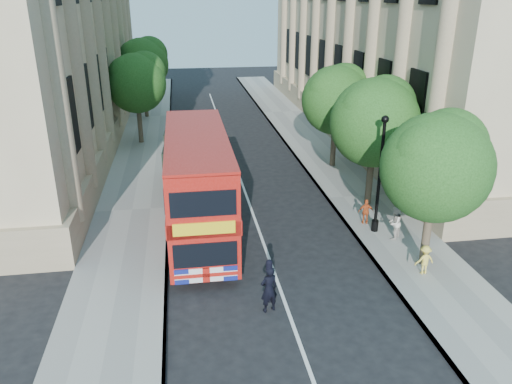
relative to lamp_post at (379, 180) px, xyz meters
name	(u,v)px	position (x,y,z in m)	size (l,w,h in m)	color
ground	(294,327)	(-5.00, -6.00, -2.51)	(120.00, 120.00, 0.00)	black
pavement_right	(359,197)	(0.75, 4.00, -2.45)	(3.50, 80.00, 0.12)	gray
pavement_left	(132,211)	(-10.75, 4.00, -2.45)	(3.50, 80.00, 0.12)	gray
building_right	(409,6)	(8.80, 18.00, 6.49)	(12.00, 38.00, 18.00)	tan
building_left	(10,7)	(-18.80, 18.00, 6.49)	(12.00, 38.00, 18.00)	tan
tree_right_near	(437,162)	(0.84, -2.97, 1.74)	(4.00, 4.00, 6.08)	#473828
tree_right_mid	(376,118)	(0.84, 3.03, 1.93)	(4.20, 4.20, 6.37)	#473828
tree_right_far	(337,96)	(0.84, 9.03, 1.80)	(4.00, 4.00, 6.15)	#473828
tree_left_far	(137,80)	(-10.96, 16.03, 1.93)	(4.00, 4.00, 6.30)	#473828
tree_left_back	(143,61)	(-10.96, 24.03, 2.20)	(4.20, 4.20, 6.65)	#473828
lamp_post	(379,180)	(0.00, 0.00, 0.00)	(0.32, 0.32, 5.16)	black
double_decker_bus	(198,182)	(-7.60, 1.09, -0.08)	(2.57, 9.52, 4.39)	#A6130B
box_van	(188,159)	(-7.91, 7.01, -0.95)	(2.55, 5.68, 3.19)	black
police_constable	(269,289)	(-5.63, -5.00, -1.68)	(0.61, 0.40, 1.67)	black
woman_pedestrian	(394,223)	(0.50, -0.82, -1.66)	(0.71, 0.55, 1.45)	beige
child_a	(366,212)	(-0.15, 0.76, -1.80)	(0.69, 0.29, 1.17)	#C95223
child_b	(425,260)	(0.46, -3.72, -1.82)	(0.74, 0.42, 1.14)	#E5CA4E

